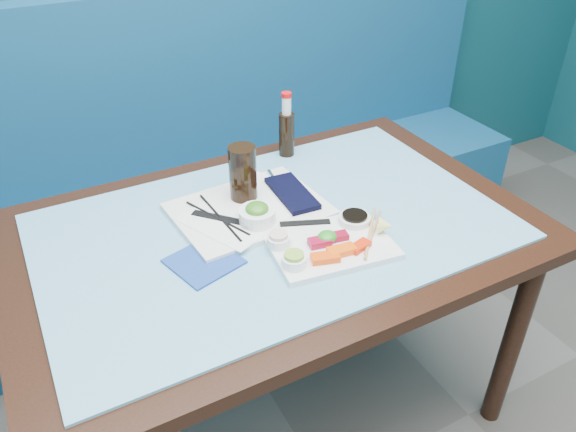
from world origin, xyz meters
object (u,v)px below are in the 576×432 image
seaweed_bowl (257,216)px  cola_glass (243,173)px  blue_napkin (204,261)px  booth_bench (184,199)px  dining_table (275,252)px  sashimi_plate (331,245)px  cola_bottle_body (287,135)px  serving_tray (249,210)px

seaweed_bowl → cola_glass: size_ratio=0.62×
cola_glass → blue_napkin: bearing=-134.5°
booth_bench → cola_glass: 0.84m
booth_bench → cola_glass: (-0.02, -0.69, 0.48)m
booth_bench → dining_table: (0.00, -0.84, 0.29)m
sashimi_plate → cola_bottle_body: 0.52m
cola_glass → blue_napkin: cola_glass is taller
booth_bench → cola_bottle_body: 0.71m
booth_bench → cola_glass: booth_bench is taller
dining_table → cola_bottle_body: bearing=57.3°
booth_bench → blue_napkin: (-0.22, -0.90, 0.39)m
dining_table → seaweed_bowl: (-0.04, 0.01, 0.13)m
serving_tray → blue_napkin: (-0.19, -0.15, -0.00)m
blue_napkin → cola_glass: bearing=45.5°
dining_table → cola_glass: (-0.02, 0.14, 0.19)m
serving_tray → cola_bottle_body: bearing=41.1°
seaweed_bowl → cola_bottle_body: size_ratio=0.69×
dining_table → serving_tray: 0.14m
blue_napkin → cola_bottle_body: bearing=42.3°
seaweed_bowl → booth_bench: bearing=87.0°
cola_glass → blue_napkin: 0.30m
dining_table → blue_napkin: (-0.22, -0.06, 0.09)m
dining_table → blue_napkin: bearing=-164.8°
dining_table → serving_tray: (-0.03, 0.09, 0.10)m
booth_bench → seaweed_bowl: booth_bench is taller
booth_bench → sashimi_plate: 1.07m
sashimi_plate → serving_tray: (-0.11, 0.25, -0.00)m
cola_glass → blue_napkin: size_ratio=1.04×
serving_tray → blue_napkin: serving_tray is taller
booth_bench → blue_napkin: 1.01m
sashimi_plate → blue_napkin: size_ratio=2.00×
serving_tray → cola_bottle_body: size_ratio=2.84×
dining_table → sashimi_plate: 0.20m
sashimi_plate → seaweed_bowl: 0.21m
booth_bench → cola_glass: bearing=-91.9°
blue_napkin → seaweed_bowl: bearing=22.6°
booth_bench → cola_bottle_body: booth_bench is taller
seaweed_bowl → blue_napkin: 0.20m
sashimi_plate → cola_bottle_body: size_ratio=2.14×
cola_glass → dining_table: bearing=-81.1°
sashimi_plate → seaweed_bowl: bearing=133.1°
cola_bottle_body → dining_table: bearing=-122.7°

